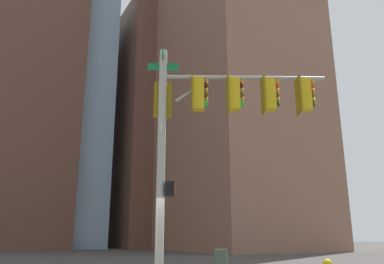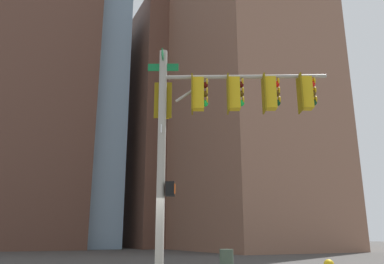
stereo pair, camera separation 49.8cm
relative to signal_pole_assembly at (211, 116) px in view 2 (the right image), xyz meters
name	(u,v)px [view 2 (the right image)]	position (x,y,z in m)	size (l,w,h in m)	color
signal_pole_assembly	(211,116)	(0.00, 0.00, 0.00)	(2.92, 4.95, 7.10)	#9E998C
litter_bin	(227,262)	(4.25, -2.94, -4.50)	(0.56, 0.56, 0.95)	#384738
building_brick_nearside	(9,99)	(47.71, 6.47, 15.31)	(27.42, 19.38, 40.57)	brown
building_brick_midblock	(239,87)	(28.10, -19.32, 14.44)	(21.80, 14.15, 38.82)	#845B47
building_glass_tower	(12,32)	(46.74, 7.26, 25.21)	(22.05, 29.58, 60.36)	#7A99B2
building_brick_farside	(180,131)	(42.81, -17.96, 12.20)	(17.62, 17.04, 34.34)	brown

